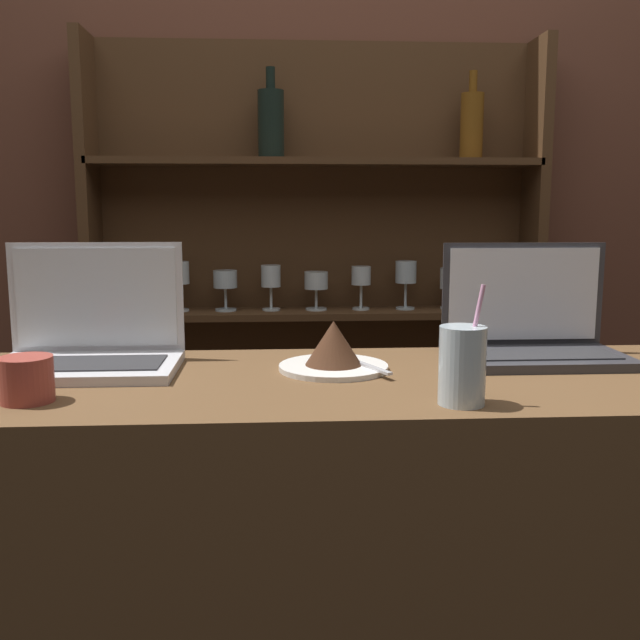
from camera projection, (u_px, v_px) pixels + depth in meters
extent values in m
cube|color=brown|center=(370.00, 632.00, 1.35)|extent=(1.86, 0.52, 0.99)
cube|color=brown|center=(331.00, 188.00, 2.20)|extent=(7.00, 0.06, 2.70)
cube|color=#472D19|center=(97.00, 345.00, 2.11)|extent=(0.03, 0.18, 1.78)
cube|color=#472D19|center=(527.00, 340.00, 2.19)|extent=(0.03, 0.18, 1.78)
cube|color=#472D19|center=(315.00, 337.00, 2.23)|extent=(1.33, 0.02, 1.78)
cube|color=#472D19|center=(316.00, 455.00, 2.21)|extent=(1.29, 0.18, 0.02)
cube|color=#472D19|center=(316.00, 313.00, 2.14)|extent=(1.29, 0.18, 0.02)
cube|color=#472D19|center=(316.00, 162.00, 2.07)|extent=(1.29, 0.18, 0.02)
cylinder|color=silver|center=(134.00, 311.00, 2.10)|extent=(0.05, 0.05, 0.01)
cylinder|color=silver|center=(134.00, 300.00, 2.10)|extent=(0.01, 0.01, 0.06)
cylinder|color=silver|center=(133.00, 280.00, 2.09)|extent=(0.06, 0.06, 0.06)
cylinder|color=silver|center=(180.00, 310.00, 2.11)|extent=(0.05, 0.05, 0.01)
cylinder|color=silver|center=(180.00, 296.00, 2.11)|extent=(0.01, 0.01, 0.08)
cylinder|color=silver|center=(179.00, 273.00, 2.09)|extent=(0.06, 0.06, 0.07)
cylinder|color=silver|center=(226.00, 310.00, 2.12)|extent=(0.06, 0.06, 0.01)
cylinder|color=silver|center=(226.00, 298.00, 2.11)|extent=(0.01, 0.01, 0.06)
cylinder|color=silver|center=(225.00, 279.00, 2.11)|extent=(0.07, 0.07, 0.05)
cylinder|color=silver|center=(271.00, 309.00, 2.13)|extent=(0.05, 0.05, 0.01)
cylinder|color=silver|center=(271.00, 298.00, 2.12)|extent=(0.01, 0.01, 0.07)
cylinder|color=silver|center=(271.00, 276.00, 2.11)|extent=(0.06, 0.06, 0.06)
cylinder|color=silver|center=(316.00, 309.00, 2.14)|extent=(0.06, 0.06, 0.01)
cylinder|color=silver|center=(316.00, 298.00, 2.13)|extent=(0.01, 0.01, 0.06)
cylinder|color=silver|center=(316.00, 280.00, 2.12)|extent=(0.07, 0.07, 0.05)
cylinder|color=silver|center=(361.00, 309.00, 2.14)|extent=(0.05, 0.05, 0.01)
cylinder|color=silver|center=(361.00, 296.00, 2.14)|extent=(0.01, 0.01, 0.07)
cylinder|color=silver|center=(361.00, 275.00, 2.13)|extent=(0.06, 0.06, 0.06)
cylinder|color=silver|center=(405.00, 308.00, 2.15)|extent=(0.06, 0.06, 0.01)
cylinder|color=silver|center=(405.00, 295.00, 2.15)|extent=(0.01, 0.01, 0.07)
cylinder|color=silver|center=(406.00, 272.00, 2.14)|extent=(0.06, 0.06, 0.07)
cylinder|color=silver|center=(449.00, 308.00, 2.16)|extent=(0.05, 0.05, 0.01)
cylinder|color=silver|center=(449.00, 298.00, 2.16)|extent=(0.01, 0.01, 0.06)
cylinder|color=silver|center=(450.00, 278.00, 2.15)|extent=(0.06, 0.06, 0.06)
cylinder|color=silver|center=(493.00, 307.00, 2.17)|extent=(0.06, 0.06, 0.01)
cylinder|color=silver|center=(493.00, 296.00, 2.16)|extent=(0.01, 0.01, 0.06)
cylinder|color=silver|center=(494.00, 276.00, 2.15)|extent=(0.07, 0.07, 0.06)
cylinder|color=black|center=(271.00, 125.00, 2.04)|extent=(0.08, 0.08, 0.19)
cylinder|color=black|center=(270.00, 79.00, 2.02)|extent=(0.03, 0.03, 0.06)
cylinder|color=brown|center=(472.00, 127.00, 2.08)|extent=(0.07, 0.07, 0.19)
cylinder|color=brown|center=(473.00, 82.00, 2.06)|extent=(0.02, 0.02, 0.06)
cube|color=silver|center=(85.00, 367.00, 1.31)|extent=(0.34, 0.23, 0.02)
cube|color=#28282B|center=(83.00, 363.00, 1.29)|extent=(0.29, 0.13, 0.00)
cube|color=silver|center=(97.00, 297.00, 1.40)|extent=(0.34, 0.00, 0.21)
cube|color=silver|center=(97.00, 297.00, 1.40)|extent=(0.31, 0.01, 0.19)
cube|color=#333338|center=(538.00, 358.00, 1.39)|extent=(0.34, 0.20, 0.02)
cube|color=#28282B|center=(540.00, 354.00, 1.38)|extent=(0.29, 0.11, 0.00)
cube|color=#333338|center=(523.00, 294.00, 1.47)|extent=(0.34, 0.00, 0.21)
cube|color=white|center=(523.00, 294.00, 1.47)|extent=(0.31, 0.01, 0.19)
cylinder|color=silver|center=(333.00, 367.00, 1.33)|extent=(0.20, 0.20, 0.01)
cone|color=#422616|center=(334.00, 343.00, 1.32)|extent=(0.11, 0.11, 0.08)
cube|color=#B7B7BC|center=(364.00, 365.00, 1.32)|extent=(0.08, 0.16, 0.00)
cylinder|color=silver|center=(462.00, 366.00, 1.09)|extent=(0.07, 0.07, 0.12)
cylinder|color=#EA9EC6|center=(471.00, 345.00, 1.08)|extent=(0.04, 0.01, 0.18)
cylinder|color=#993D33|center=(27.00, 379.00, 1.11)|extent=(0.08, 0.08, 0.07)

